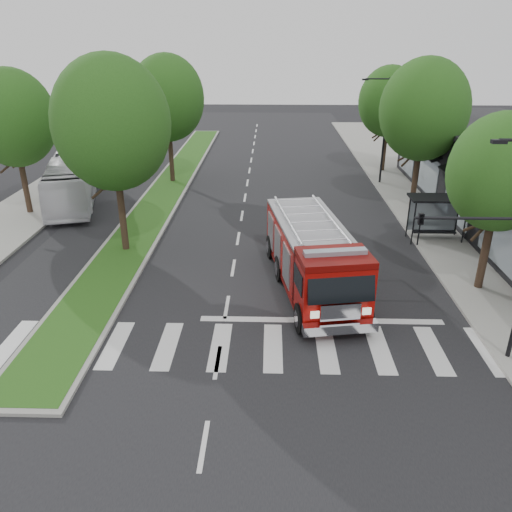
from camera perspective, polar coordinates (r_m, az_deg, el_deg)
The scene contains 15 objects.
ground at distance 21.75m, azimuth -3.36°, elevation -5.85°, with size 140.00×140.00×0.00m, color black.
sidewalk_right at distance 32.54m, azimuth 20.76°, elevation 3.07°, with size 5.00×80.00×0.15m, color gray.
sidewalk_left at distance 34.80m, azimuth -26.45°, elevation 3.40°, with size 5.00×80.00×0.15m, color gray.
median at distance 39.13m, azimuth -10.01°, elevation 7.63°, with size 3.00×50.00×0.15m.
bus_shelter at distance 29.85m, azimuth 19.99°, elevation 5.39°, with size 3.20×1.60×2.61m.
tree_right_near at distance 23.55m, azimuth 26.20°, elevation 8.53°, with size 4.40×4.40×8.05m.
tree_right_mid at distance 34.48m, azimuth 18.67°, elevation 15.54°, with size 5.60×5.60×9.72m.
tree_right_far at distance 44.18m, azimuth 14.96°, elevation 16.68°, with size 5.00×5.00×8.73m.
tree_median_near at distance 26.32m, azimuth -16.15°, elevation 14.32°, with size 5.80×5.80×10.16m.
tree_median_far at distance 39.83m, azimuth -10.13°, elevation 17.33°, with size 5.60×5.60×9.72m.
tree_left_mid at distance 34.95m, azimuth -26.09°, elevation 13.96°, with size 5.20×5.20×9.16m.
streetlight_right_near at distance 18.24m, azimuth 26.86°, elevation 1.65°, with size 4.08×0.22×8.00m.
streetlight_right_far at distance 40.24m, azimuth 14.33°, elevation 14.15°, with size 2.11×0.20×8.00m.
fire_engine at distance 22.82m, azimuth 6.46°, elevation -0.01°, with size 4.35×9.92×3.32m.
city_bus at distance 37.43m, azimuth -20.27°, elevation 8.19°, with size 2.67×11.43×3.18m, color silver.
Camera 1 is at (1.82, -18.82, 10.76)m, focal length 35.00 mm.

